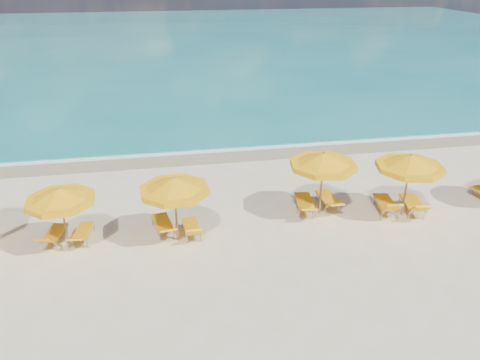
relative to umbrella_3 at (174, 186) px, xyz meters
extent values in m
plane|color=beige|center=(2.63, 0.52, -2.12)|extent=(120.00, 120.00, 0.00)
cube|color=#16797C|center=(2.63, 48.52, -2.12)|extent=(120.00, 80.00, 0.30)
cube|color=tan|center=(2.63, 7.92, -2.12)|extent=(120.00, 2.60, 0.01)
cube|color=white|center=(2.63, 8.72, -2.12)|extent=(120.00, 1.20, 0.03)
cube|color=white|center=(-3.37, 17.52, -2.12)|extent=(14.00, 0.36, 0.05)
cube|color=white|center=(10.63, 24.52, -2.12)|extent=(18.00, 0.30, 0.05)
cylinder|color=#9E7A4F|center=(-3.74, 0.12, -1.00)|extent=(0.07, 0.07, 2.25)
cone|color=#FFAC0D|center=(-3.74, 0.12, -0.05)|extent=(2.92, 2.92, 0.45)
cylinder|color=#FFAC0D|center=(-3.74, 0.12, -0.27)|extent=(2.95, 2.95, 0.18)
sphere|color=#9E7A4F|center=(-3.74, 0.12, 0.18)|extent=(0.10, 0.10, 0.10)
cylinder|color=#9E7A4F|center=(0.00, 0.00, -0.93)|extent=(0.07, 0.07, 2.38)
cone|color=#FFAC0D|center=(0.00, 0.00, 0.07)|extent=(3.08, 3.08, 0.48)
cylinder|color=#FFAC0D|center=(0.00, 0.00, -0.16)|extent=(3.10, 3.10, 0.19)
sphere|color=#9E7A4F|center=(0.00, 0.00, 0.31)|extent=(0.11, 0.11, 0.11)
cylinder|color=#9E7A4F|center=(5.61, 0.94, -0.87)|extent=(0.08, 0.08, 2.51)
cone|color=#FFAC0D|center=(5.61, 0.94, 0.19)|extent=(3.10, 3.10, 0.50)
cylinder|color=#FFAC0D|center=(5.61, 0.94, -0.06)|extent=(3.13, 3.13, 0.20)
sphere|color=#9E7A4F|center=(5.61, 0.94, 0.44)|extent=(0.11, 0.11, 0.11)
cylinder|color=#9E7A4F|center=(8.75, 0.23, -0.88)|extent=(0.08, 0.08, 2.48)
cone|color=#FFAC0D|center=(8.75, 0.23, 0.16)|extent=(2.91, 2.91, 0.50)
cylinder|color=#FFAC0D|center=(8.75, 0.23, -0.08)|extent=(2.94, 2.94, 0.20)
sphere|color=#9E7A4F|center=(8.75, 0.23, 0.41)|extent=(0.11, 0.11, 0.11)
cube|color=#FFB20F|center=(-4.24, 0.68, -1.78)|extent=(0.75, 1.28, 0.07)
cube|color=#FFB20F|center=(-4.40, -0.12, -1.60)|extent=(0.62, 0.58, 0.41)
cube|color=#FFB20F|center=(-3.28, 0.68, -1.79)|extent=(0.68, 1.21, 0.07)
cube|color=#FFB20F|center=(-3.40, -0.12, -1.66)|extent=(0.58, 0.58, 0.31)
cube|color=#FFB20F|center=(-0.50, 0.66, -1.74)|extent=(0.81, 1.40, 0.08)
cube|color=#FFB20F|center=(-0.34, -0.25, -1.58)|extent=(0.68, 0.67, 0.38)
cube|color=#FFB20F|center=(0.52, 0.28, -1.78)|extent=(0.59, 1.22, 0.07)
cube|color=#FFB20F|center=(0.55, -0.51, -1.58)|extent=(0.55, 0.48, 0.44)
cube|color=#FFB20F|center=(5.10, 1.34, -1.72)|extent=(0.82, 1.45, 0.08)
cube|color=#FFB20F|center=(4.95, 0.38, -1.58)|extent=(0.70, 0.71, 0.35)
cube|color=#FFB20F|center=(6.13, 1.55, -1.75)|extent=(0.58, 1.28, 0.08)
cube|color=#FFB20F|center=(6.12, 0.64, -1.63)|extent=(0.57, 0.59, 0.31)
cube|color=#FFB20F|center=(8.21, 0.67, -1.72)|extent=(0.84, 1.46, 0.08)
cube|color=#FFB20F|center=(8.06, -0.23, -1.49)|extent=(0.69, 0.61, 0.53)
cube|color=#FFB20F|center=(9.26, 0.48, -1.72)|extent=(0.90, 1.50, 0.09)
cube|color=#FFB20F|center=(9.07, -0.45, -1.50)|extent=(0.73, 0.68, 0.48)
camera|label=1|loc=(-0.37, -14.41, 6.82)|focal=35.00mm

